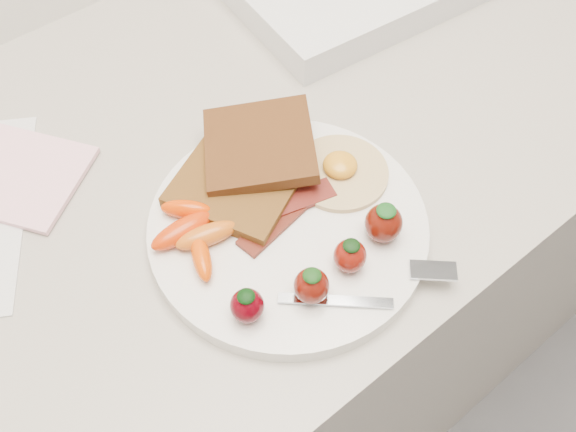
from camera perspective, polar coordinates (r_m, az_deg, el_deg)
counter at (r=1.08m, az=-3.56°, el=-9.25°), size 2.00×0.60×0.90m
plate at (r=0.62m, az=0.00°, el=-1.00°), size 0.27×0.27×0.02m
toast_lower at (r=0.64m, az=-4.43°, el=3.11°), size 0.15×0.15×0.01m
toast_upper at (r=0.65m, az=-2.56°, el=6.30°), size 0.15×0.15×0.03m
fried_egg at (r=0.65m, az=4.65°, el=4.06°), size 0.13×0.13×0.02m
bacon_strips at (r=0.62m, az=-0.68°, el=0.77°), size 0.12×0.07×0.01m
baby_carrots at (r=0.60m, az=-8.38°, el=-1.49°), size 0.08×0.10×0.02m
strawberries at (r=0.57m, az=3.98°, el=-3.99°), size 0.18×0.05×0.04m
fork at (r=0.58m, az=8.25°, el=-6.24°), size 0.15×0.09×0.00m
notepad at (r=0.73m, az=-24.02°, el=3.65°), size 0.19×0.20×0.01m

